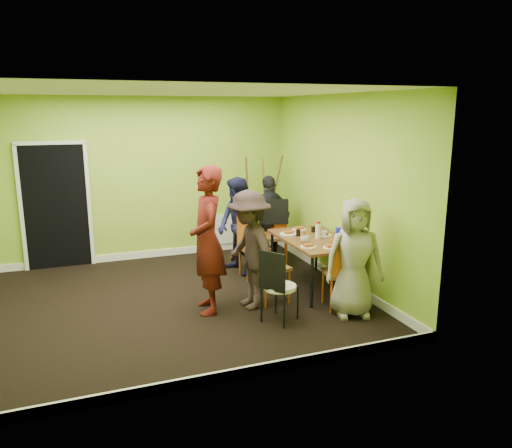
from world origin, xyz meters
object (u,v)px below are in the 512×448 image
Objects in this scene: easel at (262,206)px; person_front_end at (354,258)px; person_standing at (207,240)px; dining_table at (315,242)px; chair_front_end at (343,268)px; person_left_far at (238,226)px; chair_back_end at (275,218)px; orange_bottle at (305,234)px; person_back_end at (270,218)px; chair_bentwood at (277,283)px; blue_bottle at (338,235)px; person_left_near at (249,250)px; chair_left_near at (265,261)px; chair_left_far at (249,243)px; thermos at (318,231)px.

easel is 1.18× the size of person_front_end.
person_front_end is (1.68, -0.78, -0.19)m from person_standing.
dining_table is 1.95m from easel.
chair_front_end is 2.07m from person_left_far.
chair_back_end is at bearing 100.78° from chair_front_end.
person_front_end reaches higher than chair_back_end.
easel reaches higher than orange_bottle.
person_back_end is at bearing 106.36° from person_front_end.
blue_bottle is (1.20, 0.65, 0.34)m from chair_bentwood.
easel is 1.14× the size of person_left_near.
person_standing is 1.58m from person_left_far.
easel reaches higher than person_front_end.
chair_left_near is 0.97m from orange_bottle.
chair_left_far is 4.64× the size of blue_bottle.
chair_left_near reaches higher than chair_left_far.
orange_bottle is at bearing 74.49° from person_back_end.
person_front_end is at bearing -86.50° from orange_bottle.
chair_front_end is 1.10× the size of chair_bentwood.
person_left_far reaches higher than chair_front_end.
easel is (-0.08, 1.94, 0.19)m from dining_table.
person_front_end reaches higher than dining_table.
chair_back_end is (0.70, 0.62, 0.21)m from chair_left_far.
person_front_end is at bearing -88.74° from easel.
blue_bottle is at bearing 77.61° from chair_front_end.
dining_table is at bearing 121.80° from blue_bottle.
chair_back_end reaches higher than blue_bottle.
chair_bentwood is 4.33× the size of blue_bottle.
person_standing is at bearing -170.59° from thermos.
person_left_near is (-1.18, -0.35, -0.08)m from thermos.
chair_front_end reaches higher than chair_bentwood.
dining_table is 1.43× the size of chair_left_near.
person_left_near is (-1.15, -0.36, 0.09)m from dining_table.
blue_bottle is 1.90m from person_back_end.
chair_bentwood is 0.59× the size of person_left_near.
blue_bottle is (0.27, -2.26, -0.03)m from easel.
chair_front_end is 2.45m from person_back_end.
chair_left_near is at bearing 50.89° from person_back_end.
person_left_far is at bearing 131.69° from orange_bottle.
person_left_near is 1.06× the size of person_back_end.
chair_left_near is at bearing -162.70° from thermos.
blue_bottle is at bearing 79.88° from chair_left_near.
chair_left_far is 0.95× the size of chair_left_near.
dining_table is 0.99× the size of person_front_end.
chair_back_end reaches higher than chair_bentwood.
person_front_end is (1.14, -0.72, -0.03)m from person_left_near.
chair_bentwood reaches higher than orange_bottle.
person_standing is (-1.62, -2.24, 0.06)m from easel.
person_front_end is at bearing -105.10° from blue_bottle.
orange_bottle is at bearing 111.89° from person_left_near.
person_left_near is at bearing -114.92° from easel.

